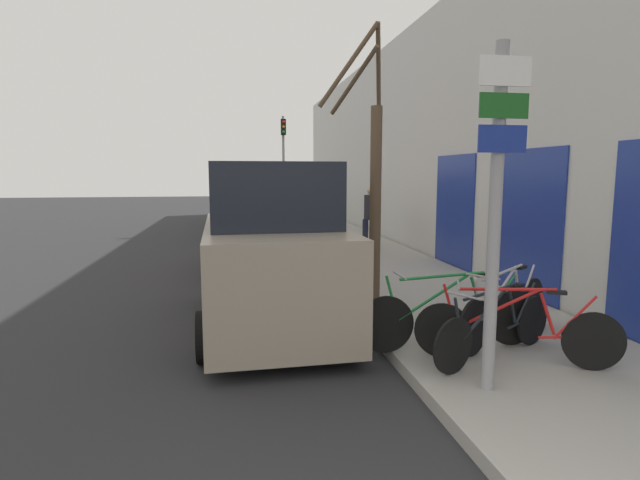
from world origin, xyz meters
TOP-DOWN VIEW (x-y plane):
  - ground_plane at (0.00, 11.20)m, footprint 80.00×80.00m
  - sidewalk_curb at (2.60, 14.00)m, footprint 3.20×32.00m
  - building_facade at (4.35, 13.92)m, footprint 0.23×32.00m
  - signpost at (1.62, 2.94)m, footprint 0.51×0.14m
  - bicycle_0 at (2.26, 3.51)m, footprint 2.08×0.94m
  - bicycle_1 at (2.13, 3.71)m, footprint 1.96×1.01m
  - bicycle_2 at (1.74, 4.10)m, footprint 2.36×0.44m
  - bicycle_3 at (2.58, 4.29)m, footprint 1.95×1.35m
  - parked_car_0 at (-0.32, 5.88)m, footprint 2.18×4.33m
  - parked_car_1 at (-0.10, 10.84)m, footprint 2.12×4.35m
  - parked_car_2 at (-0.06, 16.73)m, footprint 2.02×4.36m
  - parked_car_3 at (-0.29, 22.27)m, footprint 2.22×4.57m
  - pedestrian_near at (2.99, 12.12)m, footprint 0.47×0.40m
  - street_tree at (1.40, 6.47)m, footprint 1.26×1.21m
  - traffic_light at (1.27, 19.40)m, footprint 0.20×0.30m

SIDE VIEW (x-z plane):
  - ground_plane at x=0.00m, z-range 0.00..0.00m
  - sidewalk_curb at x=2.60m, z-range 0.00..0.15m
  - bicycle_1 at x=2.13m, z-range 0.09..0.95m
  - bicycle_0 at x=2.26m, z-range 0.08..0.99m
  - bicycle_3 at x=2.58m, z-range 0.08..1.03m
  - bicycle_2 at x=1.74m, z-range 0.08..1.04m
  - parked_car_1 at x=-0.10m, z-range -0.09..1.99m
  - parked_car_2 at x=-0.06m, z-range -0.11..2.20m
  - parked_car_3 at x=-0.29m, z-range -0.12..2.26m
  - parked_car_0 at x=-0.32m, z-range -0.11..2.33m
  - pedestrian_near at x=2.99m, z-range 0.29..2.08m
  - signpost at x=1.62m, z-range 0.29..3.65m
  - street_tree at x=1.40m, z-range -0.09..4.43m
  - traffic_light at x=1.27m, z-range 0.78..5.28m
  - building_facade at x=4.35m, z-range -0.02..6.48m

